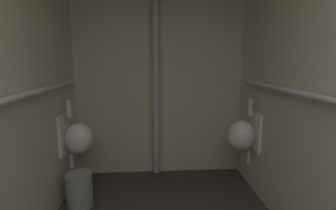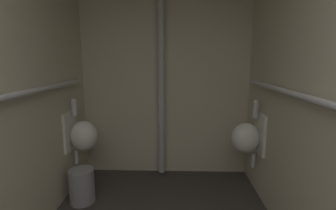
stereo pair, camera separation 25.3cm
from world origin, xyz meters
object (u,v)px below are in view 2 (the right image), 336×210
urinal_left_mid (82,135)px  urinal_right_mid (247,137)px  standpipe_back_wall (161,72)px  waste_bin (82,186)px

urinal_left_mid → urinal_right_mid: same height
urinal_right_mid → standpipe_back_wall: (-0.96, 0.48, 0.67)m
urinal_right_mid → waste_bin: (-1.77, -0.23, -0.48)m
urinal_left_mid → standpipe_back_wall: standpipe_back_wall is taller
urinal_left_mid → waste_bin: size_ratio=2.10×
urinal_right_mid → standpipe_back_wall: bearing=153.5°
standpipe_back_wall → waste_bin: 1.57m
urinal_right_mid → standpipe_back_wall: 1.27m
urinal_left_mid → urinal_right_mid: bearing=-0.9°
urinal_right_mid → standpipe_back_wall: standpipe_back_wall is taller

